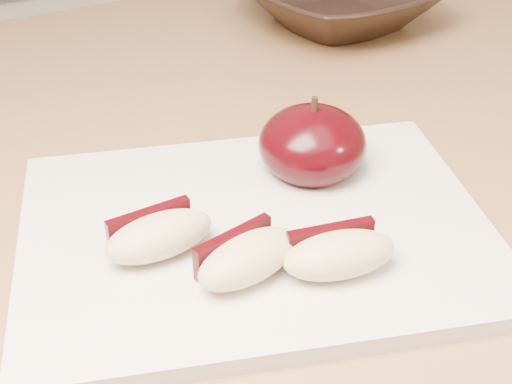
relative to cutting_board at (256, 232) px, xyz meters
name	(u,v)px	position (x,y,z in m)	size (l,w,h in m)	color
back_cabinet	(23,175)	(-0.04, 0.84, -0.44)	(2.40, 0.62, 0.94)	silver
cutting_board	(256,232)	(0.00, 0.00, 0.00)	(0.29, 0.21, 0.01)	silver
apple_half	(312,144)	(0.07, 0.04, 0.02)	(0.09, 0.09, 0.06)	black
apple_wedge_a	(158,235)	(-0.06, 0.00, 0.02)	(0.07, 0.04, 0.02)	#D3BA86
apple_wedge_b	(247,257)	(-0.03, -0.04, 0.02)	(0.07, 0.05, 0.02)	#D3BA86
apple_wedge_c	(338,253)	(0.02, -0.06, 0.02)	(0.07, 0.04, 0.02)	#D3BA86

